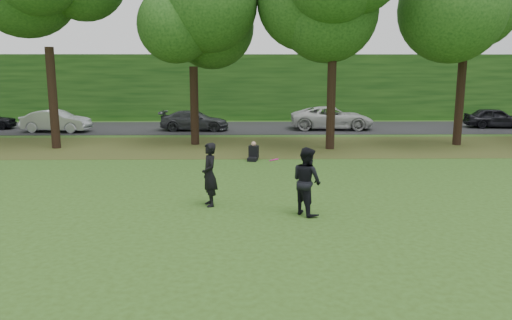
{
  "coord_description": "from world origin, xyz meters",
  "views": [
    {
      "loc": [
        -0.22,
        -12.64,
        4.18
      ],
      "look_at": [
        0.06,
        2.5,
        1.3
      ],
      "focal_mm": 35.0,
      "sensor_mm": 36.0,
      "label": 1
    }
  ],
  "objects_px": {
    "player_left": "(209,175)",
    "player_right": "(307,181)",
    "frisbee": "(274,160)",
    "seated_person": "(253,153)"
  },
  "relations": [
    {
      "from": "player_left",
      "to": "player_right",
      "type": "xyz_separation_m",
      "value": [
        2.81,
        -0.93,
        0.01
      ]
    },
    {
      "from": "player_right",
      "to": "seated_person",
      "type": "bearing_deg",
      "value": -23.12
    },
    {
      "from": "player_right",
      "to": "seated_person",
      "type": "relative_size",
      "value": 2.34
    },
    {
      "from": "frisbee",
      "to": "seated_person",
      "type": "relative_size",
      "value": 0.37
    },
    {
      "from": "player_left",
      "to": "frisbee",
      "type": "bearing_deg",
      "value": 48.58
    },
    {
      "from": "player_right",
      "to": "frisbee",
      "type": "relative_size",
      "value": 6.25
    },
    {
      "from": "player_left",
      "to": "frisbee",
      "type": "relative_size",
      "value": 6.19
    },
    {
      "from": "seated_person",
      "to": "player_right",
      "type": "bearing_deg",
      "value": -69.43
    },
    {
      "from": "player_left",
      "to": "player_right",
      "type": "relative_size",
      "value": 0.99
    },
    {
      "from": "player_right",
      "to": "player_left",
      "type": "bearing_deg",
      "value": 38.96
    }
  ]
}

